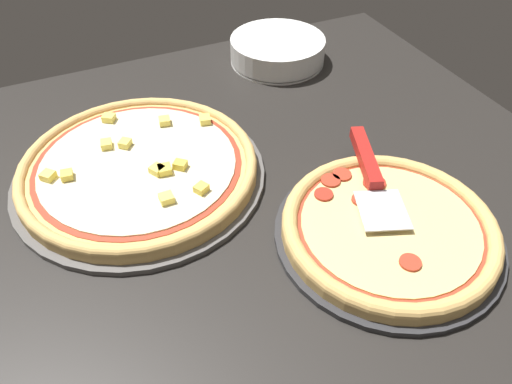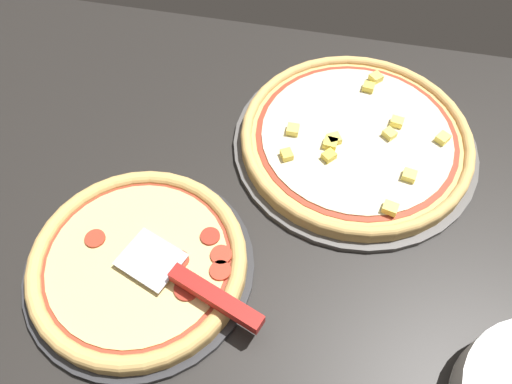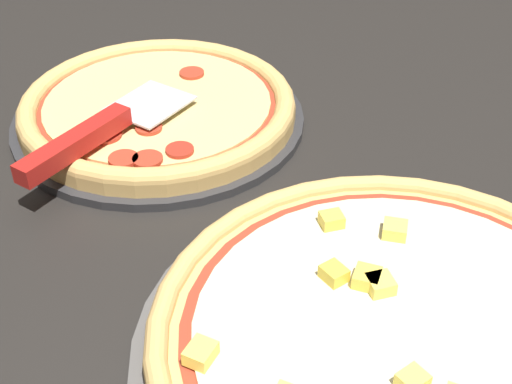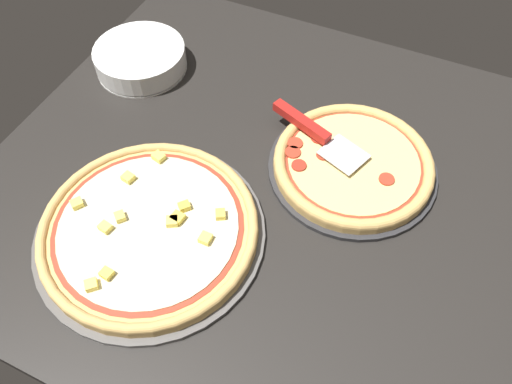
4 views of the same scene
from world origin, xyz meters
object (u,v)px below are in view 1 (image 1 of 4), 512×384
pizza_front (389,227)px  plate_stack (277,50)px  serving_spatula (368,166)px  pizza_back (139,166)px

pizza_front → plate_stack: plate_stack is taller
serving_spatula → plate_stack: 45.13cm
pizza_front → serving_spatula: 11.69cm
pizza_front → pizza_back: bearing=46.2°
pizza_back → plate_stack: size_ratio=1.87×
pizza_front → plate_stack: (55.70, -9.06, 0.50)cm
pizza_back → plate_stack: bearing=-55.8°
pizza_back → plate_stack: 47.55cm
pizza_front → serving_spatula: bearing=-16.7°
pizza_back → pizza_front: bearing=-133.8°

